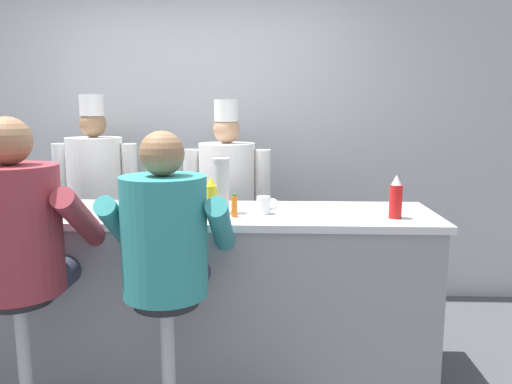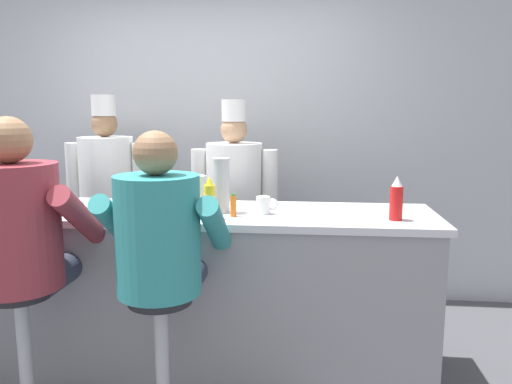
% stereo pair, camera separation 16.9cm
% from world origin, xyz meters
% --- Properties ---
extents(wall_back, '(10.00, 0.06, 2.70)m').
position_xyz_m(wall_back, '(0.00, 1.68, 1.35)').
color(wall_back, '#B2B7BC').
rests_on(wall_back, ground_plane).
extents(diner_counter, '(3.11, 0.70, 0.98)m').
position_xyz_m(diner_counter, '(0.00, 0.35, 0.49)').
color(diner_counter, gray).
rests_on(diner_counter, ground_plane).
extents(ketchup_bottle_red, '(0.07, 0.07, 0.24)m').
position_xyz_m(ketchup_bottle_red, '(1.29, 0.21, 1.09)').
color(ketchup_bottle_red, red).
rests_on(ketchup_bottle_red, diner_counter).
extents(mustard_bottle_yellow, '(0.06, 0.06, 0.23)m').
position_xyz_m(mustard_bottle_yellow, '(0.31, 0.13, 1.09)').
color(mustard_bottle_yellow, yellow).
rests_on(mustard_bottle_yellow, diner_counter).
extents(hot_sauce_bottle_orange, '(0.03, 0.03, 0.13)m').
position_xyz_m(hot_sauce_bottle_orange, '(0.43, 0.20, 1.04)').
color(hot_sauce_bottle_orange, orange).
rests_on(hot_sauce_bottle_orange, diner_counter).
extents(water_pitcher_clear, '(0.16, 0.14, 0.22)m').
position_xyz_m(water_pitcher_clear, '(0.21, 0.22, 1.09)').
color(water_pitcher_clear, silver).
rests_on(water_pitcher_clear, diner_counter).
extents(breakfast_plate, '(0.27, 0.27, 0.05)m').
position_xyz_m(breakfast_plate, '(-0.21, 0.18, 1.00)').
color(breakfast_plate, white).
rests_on(breakfast_plate, diner_counter).
extents(cereal_bowl, '(0.13, 0.13, 0.06)m').
position_xyz_m(cereal_bowl, '(-0.49, 0.19, 1.01)').
color(cereal_bowl, '#4C7FB7').
rests_on(cereal_bowl, diner_counter).
extents(coffee_mug_white, '(0.12, 0.08, 0.10)m').
position_xyz_m(coffee_mug_white, '(0.59, 0.29, 1.03)').
color(coffee_mug_white, white).
rests_on(coffee_mug_white, diner_counter).
extents(cup_stack_steel, '(0.10, 0.10, 0.31)m').
position_xyz_m(cup_stack_steel, '(0.34, 0.31, 1.14)').
color(cup_stack_steel, '#B7BABF').
rests_on(cup_stack_steel, diner_counter).
extents(diner_seated_maroon, '(0.64, 0.63, 1.53)m').
position_xyz_m(diner_seated_maroon, '(-0.55, -0.24, 0.98)').
color(diner_seated_maroon, '#B2B5BA').
rests_on(diner_seated_maroon, ground_plane).
extents(diner_seated_teal, '(0.59, 0.58, 1.47)m').
position_xyz_m(diner_seated_teal, '(0.15, -0.24, 0.95)').
color(diner_seated_teal, '#B2B5BA').
rests_on(diner_seated_teal, ground_plane).
extents(cook_in_whites_near, '(0.65, 0.42, 1.68)m').
position_xyz_m(cook_in_whites_near, '(-0.73, 1.29, 0.92)').
color(cook_in_whites_near, '#232328').
rests_on(cook_in_whites_near, ground_plane).
extents(cook_in_whites_far, '(0.64, 0.41, 1.64)m').
position_xyz_m(cook_in_whites_far, '(0.29, 1.16, 0.90)').
color(cook_in_whites_far, '#232328').
rests_on(cook_in_whites_far, ground_plane).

